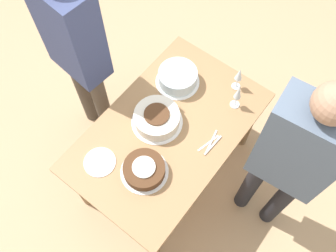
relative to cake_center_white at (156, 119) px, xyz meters
The scene contains 11 objects.
ground_plane 0.79m from the cake_center_white, 87.01° to the right, with size 12.00×12.00×0.00m, color tan.
dining_table 0.20m from the cake_center_white, 87.01° to the right, with size 1.32×0.82×0.73m.
cake_center_white is the anchor object (origin of this frame).
cake_front_chocolate 0.35m from the cake_center_white, 153.78° to the right, with size 0.29×0.29×0.09m.
cake_back_decorated 0.35m from the cake_center_white, 14.01° to the left, with size 0.30×0.30×0.11m.
wine_glass_near 0.54m from the cake_center_white, 37.66° to the right, with size 0.06×0.06×0.22m.
wine_glass_far 0.61m from the cake_center_white, 24.75° to the right, with size 0.06×0.06×0.19m.
dessert_plate_left 0.45m from the cake_center_white, 166.36° to the left, with size 0.20×0.20×0.01m.
fork_pile 0.38m from the cake_center_white, 75.65° to the right, with size 0.19×0.07×0.01m.
person_cutting 0.86m from the cake_center_white, 78.44° to the right, with size 0.26×0.42×1.68m.
person_watching 0.69m from the cake_center_white, 90.31° to the left, with size 0.26×0.42×1.70m.
Camera 1 is at (-0.85, -0.66, 2.88)m, focal length 40.00 mm.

